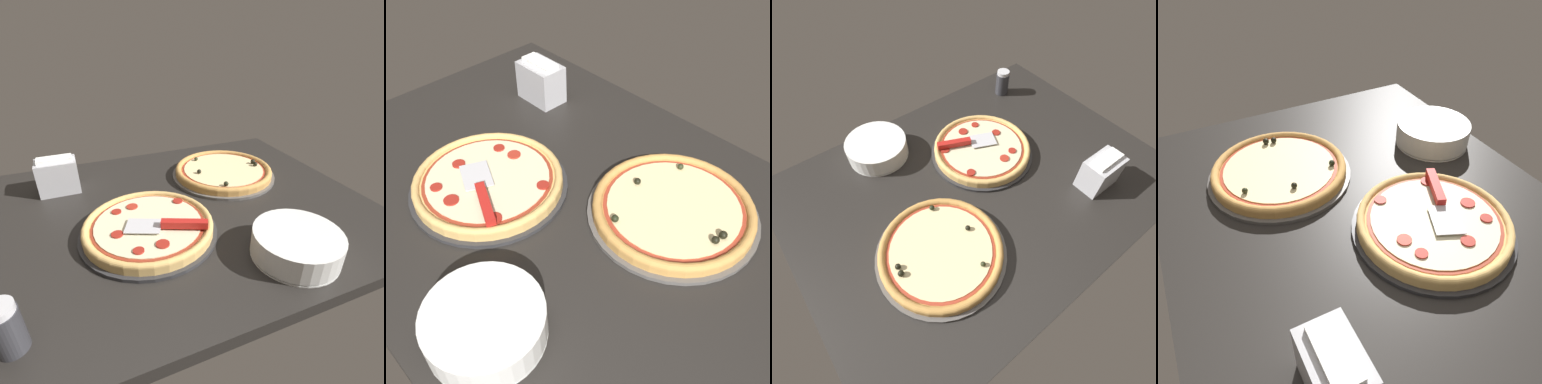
% 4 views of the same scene
% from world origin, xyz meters
% --- Properties ---
extents(ground_plane, '(1.29, 0.96, 0.04)m').
position_xyz_m(ground_plane, '(0.00, 0.00, -0.02)').
color(ground_plane, black).
extents(pizza_pan_front, '(0.38, 0.38, 0.01)m').
position_xyz_m(pizza_pan_front, '(-0.10, -0.10, 0.01)').
color(pizza_pan_front, '#2D2D30').
rests_on(pizza_pan_front, ground_plane).
extents(pizza_front, '(0.36, 0.36, 0.03)m').
position_xyz_m(pizza_front, '(-0.10, -0.10, 0.03)').
color(pizza_front, '#DBAD60').
rests_on(pizza_front, pizza_pan_front).
extents(pizza_pan_back, '(0.39, 0.39, 0.01)m').
position_xyz_m(pizza_pan_back, '(0.27, 0.15, 0.01)').
color(pizza_pan_back, '#565451').
rests_on(pizza_pan_back, ground_plane).
extents(pizza_back, '(0.37, 0.37, 0.04)m').
position_xyz_m(pizza_back, '(0.27, 0.15, 0.02)').
color(pizza_back, '#C68E47').
rests_on(pizza_back, pizza_pan_back).
extents(serving_spatula, '(0.22, 0.13, 0.02)m').
position_xyz_m(serving_spatula, '(-0.04, -0.16, 0.05)').
color(serving_spatula, silver).
rests_on(serving_spatula, pizza_front).
extents(plate_stack, '(0.22, 0.22, 0.07)m').
position_xyz_m(plate_stack, '(0.22, -0.34, 0.03)').
color(plate_stack, white).
rests_on(plate_stack, ground_plane).
extents(napkin_holder, '(0.13, 0.09, 0.13)m').
position_xyz_m(napkin_holder, '(-0.32, 0.26, 0.06)').
color(napkin_holder, '#B2B2B7').
rests_on(napkin_holder, ground_plane).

